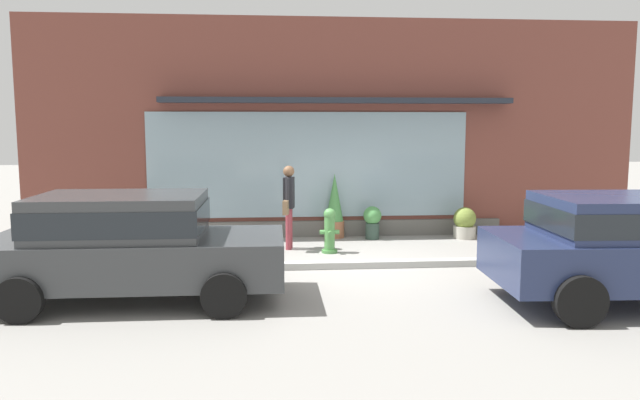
{
  "coord_description": "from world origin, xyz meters",
  "views": [
    {
      "loc": [
        -1.56,
        -10.73,
        2.52
      ],
      "look_at": [
        -0.54,
        1.2,
        1.06
      ],
      "focal_mm": 34.09,
      "sensor_mm": 36.0,
      "label": 1
    }
  ],
  "objects_px": {
    "potted_plant_by_entrance": "(372,221)",
    "pedestrian_with_handbag": "(289,201)",
    "parked_car_dark_gray": "(130,241)",
    "potted_plant_corner_tall": "(465,223)",
    "fire_hydrant": "(330,230)",
    "parked_car_navy": "(633,243)",
    "potted_plant_window_left": "(131,219)",
    "potted_plant_trailing_edge": "(335,207)"
  },
  "relations": [
    {
      "from": "potted_plant_by_entrance",
      "to": "pedestrian_with_handbag",
      "type": "bearing_deg",
      "value": -153.13
    },
    {
      "from": "pedestrian_with_handbag",
      "to": "parked_car_dark_gray",
      "type": "height_order",
      "value": "pedestrian_with_handbag"
    },
    {
      "from": "pedestrian_with_handbag",
      "to": "potted_plant_corner_tall",
      "type": "bearing_deg",
      "value": 112.92
    },
    {
      "from": "fire_hydrant",
      "to": "potted_plant_by_entrance",
      "type": "xyz_separation_m",
      "value": [
        1.1,
        1.39,
        -0.03
      ]
    },
    {
      "from": "parked_car_navy",
      "to": "potted_plant_window_left",
      "type": "bearing_deg",
      "value": 149.4
    },
    {
      "from": "pedestrian_with_handbag",
      "to": "potted_plant_corner_tall",
      "type": "height_order",
      "value": "pedestrian_with_handbag"
    },
    {
      "from": "potted_plant_trailing_edge",
      "to": "potted_plant_by_entrance",
      "type": "bearing_deg",
      "value": -18.23
    },
    {
      "from": "potted_plant_window_left",
      "to": "potted_plant_by_entrance",
      "type": "relative_size",
      "value": 1.5
    },
    {
      "from": "fire_hydrant",
      "to": "potted_plant_by_entrance",
      "type": "height_order",
      "value": "fire_hydrant"
    },
    {
      "from": "parked_car_navy",
      "to": "parked_car_dark_gray",
      "type": "relative_size",
      "value": 0.98
    },
    {
      "from": "parked_car_navy",
      "to": "potted_plant_trailing_edge",
      "type": "height_order",
      "value": "parked_car_navy"
    },
    {
      "from": "parked_car_navy",
      "to": "parked_car_dark_gray",
      "type": "xyz_separation_m",
      "value": [
        -7.08,
        0.79,
        -0.01
      ]
    },
    {
      "from": "pedestrian_with_handbag",
      "to": "potted_plant_trailing_edge",
      "type": "height_order",
      "value": "pedestrian_with_handbag"
    },
    {
      "from": "pedestrian_with_handbag",
      "to": "potted_plant_trailing_edge",
      "type": "bearing_deg",
      "value": 149.35
    },
    {
      "from": "potted_plant_by_entrance",
      "to": "parked_car_navy",
      "type": "bearing_deg",
      "value": -62.14
    },
    {
      "from": "parked_car_navy",
      "to": "potted_plant_window_left",
      "type": "distance_m",
      "value": 9.64
    },
    {
      "from": "potted_plant_corner_tall",
      "to": "potted_plant_trailing_edge",
      "type": "xyz_separation_m",
      "value": [
        -2.91,
        0.36,
        0.35
      ]
    },
    {
      "from": "fire_hydrant",
      "to": "parked_car_dark_gray",
      "type": "relative_size",
      "value": 0.21
    },
    {
      "from": "potted_plant_trailing_edge",
      "to": "potted_plant_window_left",
      "type": "bearing_deg",
      "value": -176.28
    },
    {
      "from": "parked_car_navy",
      "to": "parked_car_dark_gray",
      "type": "distance_m",
      "value": 7.13
    },
    {
      "from": "fire_hydrant",
      "to": "pedestrian_with_handbag",
      "type": "relative_size",
      "value": 0.52
    },
    {
      "from": "potted_plant_corner_tall",
      "to": "potted_plant_trailing_edge",
      "type": "relative_size",
      "value": 0.48
    },
    {
      "from": "potted_plant_by_entrance",
      "to": "potted_plant_corner_tall",
      "type": "bearing_deg",
      "value": -2.34
    },
    {
      "from": "potted_plant_corner_tall",
      "to": "potted_plant_by_entrance",
      "type": "height_order",
      "value": "potted_plant_by_entrance"
    },
    {
      "from": "potted_plant_window_left",
      "to": "potted_plant_by_entrance",
      "type": "distance_m",
      "value": 5.28
    },
    {
      "from": "parked_car_dark_gray",
      "to": "potted_plant_by_entrance",
      "type": "xyz_separation_m",
      "value": [
        4.29,
        4.49,
        -0.46
      ]
    },
    {
      "from": "pedestrian_with_handbag",
      "to": "potted_plant_trailing_edge",
      "type": "distance_m",
      "value": 1.67
    },
    {
      "from": "pedestrian_with_handbag",
      "to": "potted_plant_window_left",
      "type": "xyz_separation_m",
      "value": [
        -3.38,
        0.94,
        -0.47
      ]
    },
    {
      "from": "parked_car_dark_gray",
      "to": "potted_plant_window_left",
      "type": "relative_size",
      "value": 3.8
    },
    {
      "from": "parked_car_dark_gray",
      "to": "potted_plant_trailing_edge",
      "type": "bearing_deg",
      "value": 54.23
    },
    {
      "from": "potted_plant_window_left",
      "to": "parked_car_dark_gray",
      "type": "bearing_deg",
      "value": -77.56
    },
    {
      "from": "potted_plant_window_left",
      "to": "potted_plant_by_entrance",
      "type": "xyz_separation_m",
      "value": [
        5.28,
        0.02,
        -0.11
      ]
    },
    {
      "from": "potted_plant_corner_tall",
      "to": "potted_plant_by_entrance",
      "type": "xyz_separation_m",
      "value": [
        -2.09,
        0.09,
        0.07
      ]
    },
    {
      "from": "potted_plant_window_left",
      "to": "potted_plant_trailing_edge",
      "type": "bearing_deg",
      "value": 3.72
    },
    {
      "from": "potted_plant_window_left",
      "to": "potted_plant_by_entrance",
      "type": "height_order",
      "value": "potted_plant_window_left"
    },
    {
      "from": "fire_hydrant",
      "to": "parked_car_navy",
      "type": "bearing_deg",
      "value": -45.0
    },
    {
      "from": "parked_car_navy",
      "to": "potted_plant_window_left",
      "type": "xyz_separation_m",
      "value": [
        -8.07,
        5.26,
        -0.36
      ]
    },
    {
      "from": "parked_car_dark_gray",
      "to": "potted_plant_by_entrance",
      "type": "distance_m",
      "value": 6.23
    },
    {
      "from": "parked_car_dark_gray",
      "to": "potted_plant_by_entrance",
      "type": "height_order",
      "value": "parked_car_dark_gray"
    },
    {
      "from": "fire_hydrant",
      "to": "potted_plant_by_entrance",
      "type": "distance_m",
      "value": 1.77
    },
    {
      "from": "pedestrian_with_handbag",
      "to": "potted_plant_by_entrance",
      "type": "relative_size",
      "value": 2.33
    },
    {
      "from": "pedestrian_with_handbag",
      "to": "potted_plant_corner_tall",
      "type": "distance_m",
      "value": 4.14
    }
  ]
}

